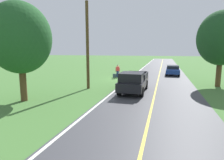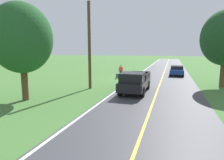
{
  "view_description": "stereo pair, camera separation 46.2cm",
  "coord_description": "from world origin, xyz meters",
  "px_view_note": "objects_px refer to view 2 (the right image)",
  "views": [
    {
      "loc": [
        -5.01,
        23.75,
        3.64
      ],
      "look_at": [
        -1.5,
        10.91,
        1.55
      ],
      "focal_mm": 30.77,
      "sensor_mm": 36.0,
      "label": 1
    },
    {
      "loc": [
        -5.46,
        23.62,
        3.64
      ],
      "look_at": [
        -1.5,
        10.91,
        1.55
      ],
      "focal_mm": 30.77,
      "sensor_mm": 36.0,
      "label": 2
    }
  ],
  "objects_px": {
    "sedan_near_oncoming": "(177,70)",
    "pickup_truck_passing": "(135,81)",
    "utility_pole_roadside": "(89,46)",
    "tree_verge_side": "(22,38)",
    "suitcase_carried": "(118,76)",
    "hitchhiker_walking": "(121,70)"
  },
  "relations": [
    {
      "from": "pickup_truck_passing",
      "to": "sedan_near_oncoming",
      "type": "height_order",
      "value": "pickup_truck_passing"
    },
    {
      "from": "pickup_truck_passing",
      "to": "utility_pole_roadside",
      "type": "distance_m",
      "value": 5.38
    },
    {
      "from": "utility_pole_roadside",
      "to": "tree_verge_side",
      "type": "height_order",
      "value": "utility_pole_roadside"
    },
    {
      "from": "hitchhiker_walking",
      "to": "tree_verge_side",
      "type": "height_order",
      "value": "tree_verge_side"
    },
    {
      "from": "suitcase_carried",
      "to": "tree_verge_side",
      "type": "height_order",
      "value": "tree_verge_side"
    },
    {
      "from": "sedan_near_oncoming",
      "to": "pickup_truck_passing",
      "type": "bearing_deg",
      "value": 74.12
    },
    {
      "from": "suitcase_carried",
      "to": "sedan_near_oncoming",
      "type": "xyz_separation_m",
      "value": [
        -7.58,
        -4.78,
        0.5
      ]
    },
    {
      "from": "sedan_near_oncoming",
      "to": "utility_pole_roadside",
      "type": "relative_size",
      "value": 0.56
    },
    {
      "from": "sedan_near_oncoming",
      "to": "suitcase_carried",
      "type": "bearing_deg",
      "value": 32.23
    },
    {
      "from": "suitcase_carried",
      "to": "utility_pole_roadside",
      "type": "xyz_separation_m",
      "value": [
        0.56,
        7.83,
        3.75
      ]
    },
    {
      "from": "hitchhiker_walking",
      "to": "sedan_near_oncoming",
      "type": "xyz_separation_m",
      "value": [
        -7.16,
        -4.68,
        -0.23
      ]
    },
    {
      "from": "tree_verge_side",
      "to": "utility_pole_roadside",
      "type": "bearing_deg",
      "value": -117.23
    },
    {
      "from": "sedan_near_oncoming",
      "to": "utility_pole_roadside",
      "type": "distance_m",
      "value": 15.35
    },
    {
      "from": "suitcase_carried",
      "to": "pickup_truck_passing",
      "type": "relative_size",
      "value": 0.09
    },
    {
      "from": "hitchhiker_walking",
      "to": "sedan_near_oncoming",
      "type": "height_order",
      "value": "hitchhiker_walking"
    },
    {
      "from": "suitcase_carried",
      "to": "tree_verge_side",
      "type": "distance_m",
      "value": 14.27
    },
    {
      "from": "suitcase_carried",
      "to": "sedan_near_oncoming",
      "type": "distance_m",
      "value": 8.97
    },
    {
      "from": "pickup_truck_passing",
      "to": "tree_verge_side",
      "type": "distance_m",
      "value": 9.36
    },
    {
      "from": "suitcase_carried",
      "to": "utility_pole_roadside",
      "type": "bearing_deg",
      "value": -6.14
    },
    {
      "from": "pickup_truck_passing",
      "to": "sedan_near_oncoming",
      "type": "distance_m",
      "value": 13.64
    },
    {
      "from": "suitcase_carried",
      "to": "tree_verge_side",
      "type": "xyz_separation_m",
      "value": [
        3.34,
        13.22,
        4.19
      ]
    },
    {
      "from": "pickup_truck_passing",
      "to": "utility_pole_roadside",
      "type": "relative_size",
      "value": 0.68
    }
  ]
}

